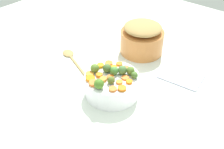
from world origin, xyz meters
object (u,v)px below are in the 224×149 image
metal_pot (142,42)px  casserole_dish (169,146)px  serving_bowl_carrots (112,85)px  wooden_spoon (71,57)px

metal_pot → casserole_dish: size_ratio=1.12×
serving_bowl_carrots → wooden_spoon: (0.35, -0.07, -0.04)m
wooden_spoon → casserole_dish: (-0.70, 0.19, 0.03)m
wooden_spoon → casserole_dish: 0.73m
metal_pot → wooden_spoon: size_ratio=0.80×
serving_bowl_carrots → casserole_dish: serving_bowl_carrots is taller
serving_bowl_carrots → metal_pot: (0.10, -0.37, 0.01)m
casserole_dish → metal_pot: bearing=-46.9°
wooden_spoon → serving_bowl_carrots: bearing=168.0°
metal_pot → serving_bowl_carrots: bearing=105.2°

